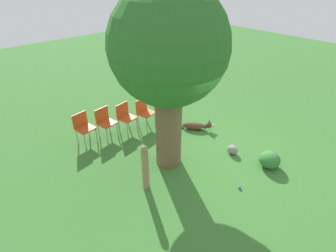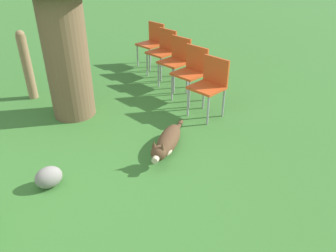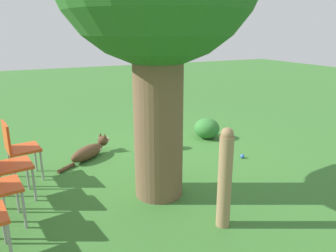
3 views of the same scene
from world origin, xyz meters
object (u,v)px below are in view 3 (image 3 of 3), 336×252
Objects in this scene: fence_post at (225,178)px; tennis_ball at (242,156)px; red_chair_1 at (6,162)px; dog at (90,151)px; red_chair_0 at (17,146)px.

fence_post is 2.14m from tennis_ball.
red_chair_1 is 12.78× the size of tennis_ball.
tennis_ball is (-3.54, 0.11, -0.48)m from red_chair_1.
dog is 14.99× the size of tennis_ball.
dog is at bearing 30.85° from red_chair_1.
tennis_ball is at bearing -133.70° from fence_post.
tennis_ball is (-3.40, 0.70, -0.48)m from red_chair_0.
fence_post is at bearing -56.84° from red_chair_0.
red_chair_0 is at bearing -11.63° from tennis_ball.
red_chair_0 is 12.78× the size of tennis_ball.
fence_post is (-0.87, 2.63, 0.45)m from dog.
fence_post reaches higher than red_chair_0.
red_chair_1 reaches higher than tennis_ball.
fence_post reaches higher than tennis_ball.
red_chair_1 is 3.58m from tennis_ball.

